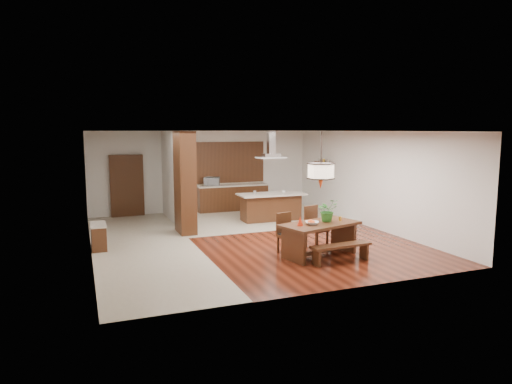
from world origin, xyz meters
name	(u,v)px	position (x,y,z in m)	size (l,w,h in m)	color
room_shell	(246,163)	(0.00, 0.00, 2.06)	(9.00, 9.04, 2.92)	#3B140A
tile_hallway	(144,247)	(-2.75, 0.00, 0.01)	(2.50, 9.00, 0.01)	#B4AB96
tile_kitchen	(255,218)	(1.25, 2.50, 0.01)	(5.50, 4.00, 0.01)	#B4AB96
soffit_band	(245,132)	(0.00, 0.00, 2.88)	(8.00, 9.00, 0.02)	#3C200F
partition_pier	(185,183)	(-1.40, 1.20, 1.45)	(0.45, 1.00, 2.90)	black
partition_stub	(171,176)	(-1.40, 3.30, 1.45)	(0.18, 2.40, 2.90)	silver
hallway_console	(99,236)	(-3.81, 0.20, 0.32)	(0.37, 0.88, 0.63)	black
hallway_doorway	(127,186)	(-2.70, 4.40, 1.05)	(1.10, 0.20, 2.10)	black
rear_counter	(232,197)	(1.00, 4.20, 0.48)	(2.60, 0.62, 0.95)	black
kitchen_window	(230,162)	(1.00, 4.46, 1.75)	(2.60, 0.08, 1.50)	#9D572F
shelf_lower	(323,174)	(3.87, 2.60, 1.40)	(0.26, 0.90, 0.04)	black
shelf_upper	(324,162)	(3.87, 2.60, 1.80)	(0.26, 0.90, 0.04)	black
dining_table	(320,232)	(1.00, -2.32, 0.58)	(2.06, 1.41, 0.78)	black
dining_bench	(341,253)	(1.18, -2.97, 0.21)	(1.46, 0.32, 0.41)	black
dining_chair_left	(288,234)	(0.39, -1.89, 0.48)	(0.43, 0.43, 0.97)	black
dining_chair_right	(317,227)	(1.30, -1.64, 0.52)	(0.46, 0.46, 1.04)	black
pendant_lantern	(321,160)	(1.00, -2.32, 2.25)	(0.64, 0.64, 1.31)	beige
foliage_plant	(327,210)	(1.25, -2.22, 1.05)	(0.48, 0.42, 0.54)	#2A6B23
fruit_bowl	(312,223)	(0.74, -2.42, 0.82)	(0.30, 0.30, 0.07)	beige
napkin_cone	(300,221)	(0.44, -2.41, 0.89)	(0.14, 0.14, 0.21)	red
gold_ornament	(340,219)	(1.59, -2.25, 0.83)	(0.07, 0.07, 0.10)	gold
kitchen_island	(271,207)	(1.58, 1.96, 0.46)	(2.18, 0.99, 0.89)	black
range_hood	(271,145)	(1.58, 1.96, 2.46)	(0.90, 0.55, 0.87)	silver
island_cup	(284,192)	(1.97, 1.83, 0.94)	(0.11, 0.11, 0.09)	white
microwave	(212,181)	(0.22, 4.18, 1.10)	(0.54, 0.37, 0.30)	silver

